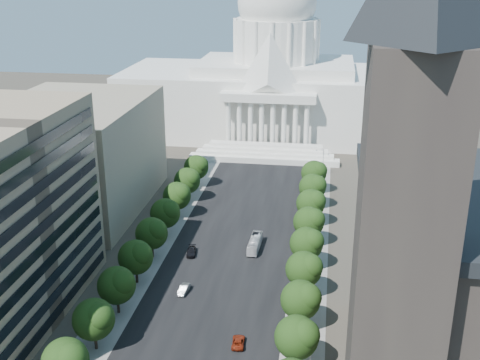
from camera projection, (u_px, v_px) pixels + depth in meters
The scene contains 30 objects.
road_asphalt at pixel (239, 230), 156.40m from camera, with size 30.00×260.00×0.01m, color black.
sidewalk_left at pixel (168, 225), 159.06m from camera, with size 8.00×260.00×0.02m, color gray.
sidewalk_right at pixel (313, 235), 153.74m from camera, with size 8.00×260.00×0.02m, color gray.
capitol at pixel (275, 84), 237.55m from camera, with size 120.00×56.00×73.00m.
office_block_left_far at pixel (74, 155), 167.22m from camera, with size 38.00×52.00×30.00m, color gray.
tree_l_c at pixel (95, 319), 106.36m from camera, with size 7.79×7.60×9.97m.
tree_l_d at pixel (118, 285), 117.49m from camera, with size 7.79×7.60×9.97m.
tree_l_e at pixel (137, 256), 128.63m from camera, with size 7.79×7.60×9.97m.
tree_l_f at pixel (153, 233), 139.76m from camera, with size 7.79×7.60×9.97m.
tree_l_g at pixel (166, 213), 150.90m from camera, with size 7.79×7.60×9.97m.
tree_l_h at pixel (178, 195), 162.03m from camera, with size 7.79×7.60×9.97m.
tree_l_i at pixel (188, 180), 173.17m from camera, with size 7.79×7.60×9.97m.
tree_l_j at pixel (197, 167), 184.30m from camera, with size 7.79×7.60×9.97m.
tree_r_c at pixel (298, 337), 101.31m from camera, with size 7.79×7.60×9.97m.
tree_r_d at pixel (302, 299), 112.45m from camera, with size 7.79×7.60×9.97m.
tree_r_e at pixel (305, 269), 123.59m from camera, with size 7.79×7.60×9.97m.
tree_r_f at pixel (308, 243), 134.72m from camera, with size 7.79×7.60×9.97m.
tree_r_g at pixel (310, 221), 145.86m from camera, with size 7.79×7.60×9.97m.
tree_r_h at pixel (312, 203), 156.99m from camera, with size 7.79×7.60×9.97m.
tree_r_i at pixel (314, 187), 168.13m from camera, with size 7.79×7.60×9.97m.
tree_r_j at pixel (315, 172), 179.26m from camera, with size 7.79×7.60×9.97m.
streetlight_b at pixel (307, 343), 100.57m from camera, with size 2.61×0.44×9.00m.
streetlight_c at pixel (313, 271), 123.76m from camera, with size 2.61×0.44×9.00m.
streetlight_d at pixel (317, 222), 146.96m from camera, with size 2.61×0.44×9.00m.
streetlight_e at pixel (319, 186), 170.16m from camera, with size 2.61×0.44×9.00m.
streetlight_f at pixel (321, 159), 193.36m from camera, with size 2.61×0.44×9.00m.
car_silver at pixel (184, 289), 126.85m from camera, with size 1.61×4.63×1.52m, color #94989B.
car_red at pixel (238, 342), 109.56m from camera, with size 2.22×4.81×1.34m, color maroon.
car_dark_b at pixel (191, 252), 143.16m from camera, with size 2.09×5.13×1.49m, color black.
city_bus at pixel (255, 243), 145.87m from camera, with size 2.40×10.24×2.85m, color silver.
Camera 1 is at (21.40, -50.66, 66.25)m, focal length 45.00 mm.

